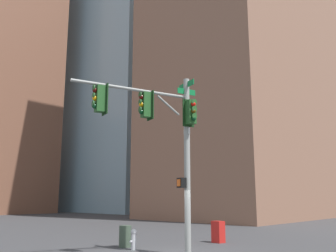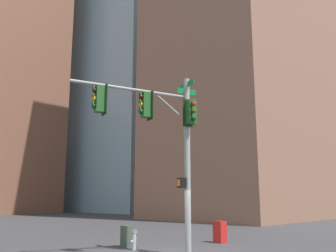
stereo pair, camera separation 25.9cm
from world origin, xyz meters
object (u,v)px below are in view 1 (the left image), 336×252
Objects in this scene: newspaper_box at (218,232)px; signal_pole_assembly at (165,131)px; litter_bin at (125,236)px; fire_hydrant at (134,239)px.

signal_pole_assembly is at bearing 21.33° from newspaper_box.
fire_hydrant is at bearing 70.54° from litter_bin.
fire_hydrant is 4.76m from newspaper_box.
litter_bin is 0.90× the size of newspaper_box.
fire_hydrant is at bearing -5.91° from newspaper_box.
newspaper_box is at bearing 153.72° from litter_bin.
litter_bin is at bearing -109.46° from fire_hydrant.
litter_bin reaches higher than fire_hydrant.
newspaper_box is at bearing 165.92° from fire_hydrant.
fire_hydrant is 0.83× the size of newspaper_box.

